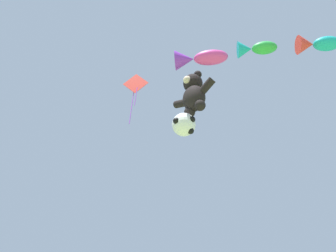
{
  "coord_description": "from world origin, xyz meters",
  "views": [
    {
      "loc": [
        9.1,
        -3.45,
        1.48
      ],
      "look_at": [
        1.83,
        3.74,
        10.12
      ],
      "focal_mm": 35.0,
      "sensor_mm": 36.0,
      "label": 1
    }
  ],
  "objects_px": {
    "soccer_ball_kite": "(184,125)",
    "fish_kite_teal": "(316,44)",
    "diamond_kite": "(135,86)",
    "teddy_bear_kite": "(193,94)",
    "fish_kite_emerald": "(255,49)",
    "fish_kite_magenta": "(198,59)"
  },
  "relations": [
    {
      "from": "fish_kite_magenta",
      "to": "diamond_kite",
      "type": "xyz_separation_m",
      "value": [
        -3.63,
        -0.49,
        0.67
      ]
    },
    {
      "from": "soccer_ball_kite",
      "to": "fish_kite_magenta",
      "type": "distance_m",
      "value": 2.92
    },
    {
      "from": "soccer_ball_kite",
      "to": "diamond_kite",
      "type": "height_order",
      "value": "diamond_kite"
    },
    {
      "from": "fish_kite_emerald",
      "to": "soccer_ball_kite",
      "type": "bearing_deg",
      "value": -169.93
    },
    {
      "from": "fish_kite_emerald",
      "to": "teddy_bear_kite",
      "type": "bearing_deg",
      "value": -171.74
    },
    {
      "from": "teddy_bear_kite",
      "to": "fish_kite_magenta",
      "type": "bearing_deg",
      "value": -39.78
    },
    {
      "from": "soccer_ball_kite",
      "to": "fish_kite_teal",
      "type": "distance_m",
      "value": 6.15
    },
    {
      "from": "teddy_bear_kite",
      "to": "fish_kite_emerald",
      "type": "bearing_deg",
      "value": 8.26
    },
    {
      "from": "fish_kite_magenta",
      "to": "fish_kite_teal",
      "type": "height_order",
      "value": "fish_kite_magenta"
    },
    {
      "from": "fish_kite_emerald",
      "to": "fish_kite_teal",
      "type": "xyz_separation_m",
      "value": [
        2.03,
        1.07,
        -0.64
      ]
    },
    {
      "from": "fish_kite_teal",
      "to": "diamond_kite",
      "type": "distance_m",
      "value": 8.3
    },
    {
      "from": "fish_kite_magenta",
      "to": "fish_kite_teal",
      "type": "bearing_deg",
      "value": 31.39
    },
    {
      "from": "fish_kite_teal",
      "to": "diamond_kite",
      "type": "xyz_separation_m",
      "value": [
        -7.66,
        -2.95,
        1.2
      ]
    },
    {
      "from": "teddy_bear_kite",
      "to": "fish_kite_magenta",
      "type": "xyz_separation_m",
      "value": [
        1.12,
        -0.93,
        0.66
      ]
    },
    {
      "from": "soccer_ball_kite",
      "to": "fish_kite_emerald",
      "type": "distance_m",
      "value": 4.39
    },
    {
      "from": "fish_kite_magenta",
      "to": "diamond_kite",
      "type": "distance_m",
      "value": 3.73
    },
    {
      "from": "soccer_ball_kite",
      "to": "fish_kite_teal",
      "type": "xyz_separation_m",
      "value": [
        5.63,
        1.71,
        1.79
      ]
    },
    {
      "from": "soccer_ball_kite",
      "to": "fish_kite_emerald",
      "type": "height_order",
      "value": "fish_kite_emerald"
    },
    {
      "from": "fish_kite_emerald",
      "to": "fish_kite_teal",
      "type": "bearing_deg",
      "value": 27.93
    },
    {
      "from": "teddy_bear_kite",
      "to": "soccer_ball_kite",
      "type": "bearing_deg",
      "value": -158.92
    },
    {
      "from": "fish_kite_emerald",
      "to": "diamond_kite",
      "type": "relative_size",
      "value": 0.52
    },
    {
      "from": "fish_kite_magenta",
      "to": "diamond_kite",
      "type": "bearing_deg",
      "value": -172.29
    }
  ]
}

